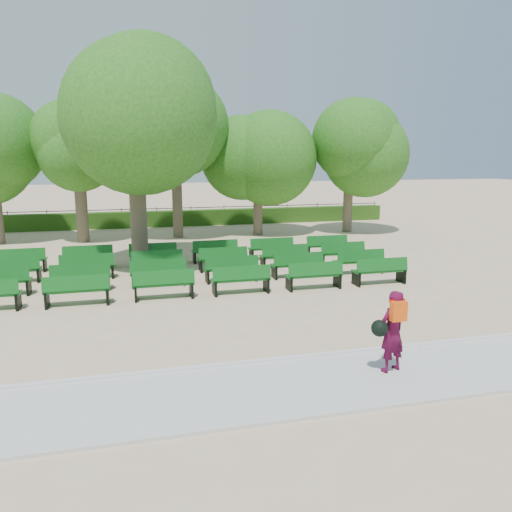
{
  "coord_description": "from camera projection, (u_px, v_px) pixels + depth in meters",
  "views": [
    {
      "loc": [
        -2.56,
        -15.21,
        4.08
      ],
      "look_at": [
        1.06,
        -1.0,
        1.1
      ],
      "focal_mm": 35.0,
      "sensor_mm": 36.0,
      "label": 1
    }
  ],
  "objects": [
    {
      "name": "ground",
      "position": [
        216.0,
        285.0,
        15.87
      ],
      "size": [
        120.0,
        120.0,
        0.0
      ],
      "primitive_type": "plane",
      "color": "#CFAC89"
    },
    {
      "name": "curb",
      "position": [
        269.0,
        361.0,
        9.93
      ],
      "size": [
        30.0,
        0.12,
        0.1
      ],
      "primitive_type": "cube",
      "color": "silver",
      "rests_on": "ground"
    },
    {
      "name": "bench_array",
      "position": [
        192.0,
        275.0,
        16.86
      ],
      "size": [
        1.76,
        0.6,
        1.1
      ],
      "rotation": [
        0.0,
        0.0,
        -0.03
      ],
      "color": "#0F5B19",
      "rests_on": "ground"
    },
    {
      "name": "hedge",
      "position": [
        175.0,
        218.0,
        29.08
      ],
      "size": [
        26.0,
        0.7,
        0.9
      ],
      "primitive_type": "cube",
      "color": "#285014",
      "rests_on": "ground"
    },
    {
      "name": "tree_line",
      "position": [
        182.0,
        237.0,
        25.37
      ],
      "size": [
        21.8,
        6.8,
        7.04
      ],
      "primitive_type": null,
      "color": "#2F701E",
      "rests_on": "ground"
    },
    {
      "name": "tree_among",
      "position": [
        135.0,
        134.0,
        17.44
      ],
      "size": [
        5.46,
        5.46,
        7.27
      ],
      "color": "brown",
      "rests_on": "ground"
    },
    {
      "name": "person",
      "position": [
        391.0,
        330.0,
        9.29
      ],
      "size": [
        0.78,
        0.53,
        1.57
      ],
      "rotation": [
        0.0,
        0.0,
        3.45
      ],
      "color": "#4B0A29",
      "rests_on": "ground"
    },
    {
      "name": "paving",
      "position": [
        287.0,
        387.0,
        8.84
      ],
      "size": [
        30.0,
        2.2,
        0.06
      ],
      "primitive_type": "cube",
      "color": "beige",
      "rests_on": "ground"
    },
    {
      "name": "fence",
      "position": [
        174.0,
        225.0,
        29.54
      ],
      "size": [
        26.0,
        0.1,
        1.02
      ],
      "primitive_type": null,
      "color": "black",
      "rests_on": "ground"
    }
  ]
}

